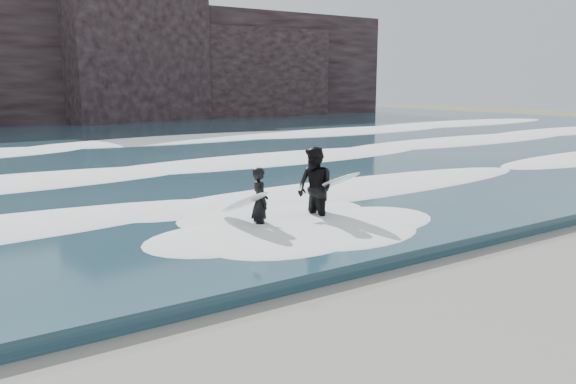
% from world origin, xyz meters
% --- Properties ---
extents(ground, '(120.00, 120.00, 0.00)m').
position_xyz_m(ground, '(0.00, 0.00, 0.00)').
color(ground, olive).
rests_on(ground, ground).
extents(sea, '(90.00, 52.00, 0.30)m').
position_xyz_m(sea, '(0.00, 29.00, 0.15)').
color(sea, '#1E3B49').
rests_on(sea, ground).
extents(headland, '(70.00, 9.00, 10.00)m').
position_xyz_m(headland, '(0.00, 46.00, 5.00)').
color(headland, black).
rests_on(headland, ground).
extents(foam_near, '(60.00, 3.20, 0.20)m').
position_xyz_m(foam_near, '(0.00, 9.00, 0.40)').
color(foam_near, white).
rests_on(foam_near, sea).
extents(foam_mid, '(60.00, 4.00, 0.24)m').
position_xyz_m(foam_mid, '(0.00, 16.00, 0.42)').
color(foam_mid, white).
rests_on(foam_mid, sea).
extents(foam_far, '(60.00, 4.80, 0.30)m').
position_xyz_m(foam_far, '(0.00, 25.00, 0.45)').
color(foam_far, white).
rests_on(foam_far, sea).
extents(surfer_left, '(0.96, 1.95, 1.63)m').
position_xyz_m(surfer_left, '(-0.03, 6.43, 0.82)').
color(surfer_left, black).
rests_on(surfer_left, ground).
extents(surfer_right, '(1.21, 2.15, 2.03)m').
position_xyz_m(surfer_right, '(1.50, 6.20, 1.02)').
color(surfer_right, black).
rests_on(surfer_right, ground).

